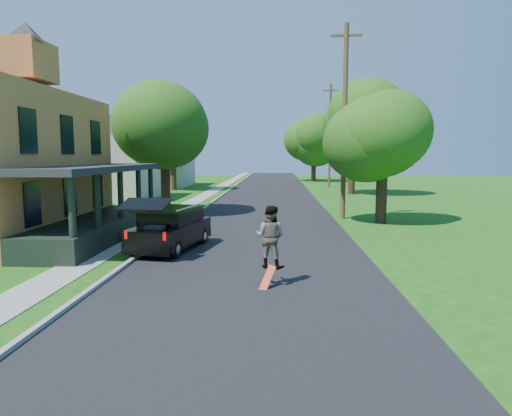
{
  "coord_description": "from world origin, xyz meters",
  "views": [
    {
      "loc": [
        0.8,
        -12.86,
        3.55
      ],
      "look_at": [
        0.06,
        3.0,
        1.71
      ],
      "focal_mm": 32.0,
      "sensor_mm": 36.0,
      "label": 1
    }
  ],
  "objects_px": {
    "black_suv": "(171,229)",
    "tree_right_near": "(382,132)",
    "utility_pole_near": "(345,120)",
    "skateboarder": "(270,237)"
  },
  "relations": [
    {
      "from": "skateboarder",
      "to": "tree_right_near",
      "type": "xyz_separation_m",
      "value": [
        5.65,
        12.02,
        3.42
      ]
    },
    {
      "from": "tree_right_near",
      "to": "utility_pole_near",
      "type": "bearing_deg",
      "value": 140.79
    },
    {
      "from": "black_suv",
      "to": "utility_pole_near",
      "type": "relative_size",
      "value": 0.45
    },
    {
      "from": "black_suv",
      "to": "tree_right_near",
      "type": "relative_size",
      "value": 0.65
    },
    {
      "from": "black_suv",
      "to": "tree_right_near",
      "type": "bearing_deg",
      "value": 49.13
    },
    {
      "from": "black_suv",
      "to": "utility_pole_near",
      "type": "xyz_separation_m",
      "value": [
        7.7,
        8.98,
        4.66
      ]
    },
    {
      "from": "utility_pole_near",
      "to": "tree_right_near",
      "type": "bearing_deg",
      "value": -35.61
    },
    {
      "from": "black_suv",
      "to": "utility_pole_near",
      "type": "height_order",
      "value": "utility_pole_near"
    },
    {
      "from": "black_suv",
      "to": "skateboarder",
      "type": "distance_m",
      "value": 5.91
    },
    {
      "from": "black_suv",
      "to": "skateboarder",
      "type": "xyz_separation_m",
      "value": [
        3.82,
        -4.48,
        0.53
      ]
    }
  ]
}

